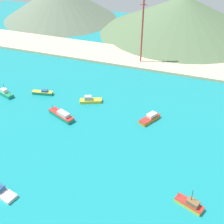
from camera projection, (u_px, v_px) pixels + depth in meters
ground at (86, 155)px, 91.16m from camera, size 260.00×280.00×0.50m
fishing_boat_0 at (0, 191)px, 78.40m from camera, size 9.44×5.26×6.12m
fishing_boat_2 at (90, 100)px, 114.46m from camera, size 8.49×5.56×2.64m
fishing_boat_3 at (150, 118)px, 104.79m from camera, size 6.22×8.67×2.45m
fishing_boat_4 at (43, 93)px, 119.24m from camera, size 8.22×3.50×2.07m
fishing_boat_5 at (190, 204)px, 74.90m from camera, size 7.54×4.94×5.78m
fishing_boat_6 at (62, 115)px, 106.09m from camera, size 11.02×6.93×3.00m
fishing_boat_7 at (6, 93)px, 118.31m from camera, size 7.24×4.62×4.98m
beach_strip at (146, 59)px, 145.11m from camera, size 247.00×21.61×1.20m
hill_west at (59, 1)px, 193.38m from camera, size 71.90×71.90×21.35m
hill_central at (183, 15)px, 169.84m from camera, size 92.60×92.60×20.94m
radio_tower at (142, 29)px, 133.15m from camera, size 3.27×2.61×32.68m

